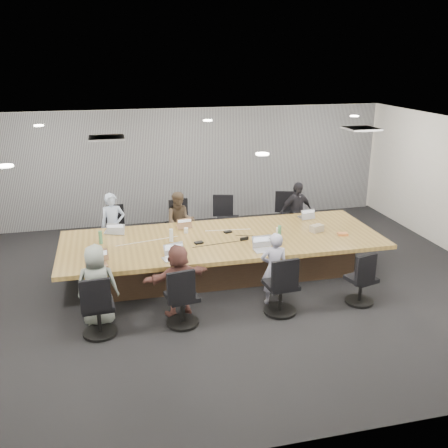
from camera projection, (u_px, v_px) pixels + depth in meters
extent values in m
cube|color=black|center=(229.00, 285.00, 9.19)|extent=(10.00, 8.00, 0.00)
cube|color=white|center=(230.00, 132.00, 8.28)|extent=(10.00, 8.00, 0.00)
cube|color=beige|center=(190.00, 165.00, 12.41)|extent=(10.00, 0.00, 2.80)
cube|color=beige|center=(325.00, 328.00, 5.05)|extent=(10.00, 0.00, 2.80)
cube|color=gray|center=(191.00, 166.00, 12.34)|extent=(9.80, 0.04, 2.80)
cube|color=#443021|center=(223.00, 258.00, 9.54)|extent=(4.80, 1.40, 0.66)
cube|color=olive|center=(223.00, 240.00, 9.42)|extent=(6.00, 2.20, 0.08)
imported|color=#A0B1D1|center=(113.00, 226.00, 10.23)|extent=(0.52, 0.37, 1.37)
cube|color=#B2B2B7|center=(114.00, 232.00, 9.70)|extent=(0.39, 0.31, 0.02)
imported|color=#4B3C2D|center=(180.00, 222.00, 10.54)|extent=(0.68, 0.56, 1.31)
cube|color=#8C6647|center=(184.00, 226.00, 10.01)|extent=(0.31, 0.23, 0.02)
imported|color=black|center=(296.00, 212.00, 11.11)|extent=(0.85, 0.46, 1.37)
cube|color=#B2B2B7|center=(306.00, 217.00, 10.58)|extent=(0.33, 0.25, 0.02)
imported|color=gray|center=(97.00, 285.00, 7.68)|extent=(0.68, 0.49, 1.31)
cube|color=#8C6647|center=(97.00, 265.00, 8.16)|extent=(0.38, 0.29, 0.02)
imported|color=brown|center=(178.00, 280.00, 7.98)|extent=(1.17, 0.61, 1.20)
cube|color=#B2B2B7|center=(173.00, 259.00, 8.44)|extent=(0.39, 0.31, 0.02)
imported|color=#9998B2|center=(274.00, 269.00, 8.32)|extent=(0.50, 0.36, 1.27)
cube|color=#B2B2B7|center=(264.00, 250.00, 8.79)|extent=(0.36, 0.26, 0.02)
cylinder|color=#437C53|center=(101.00, 237.00, 9.08)|extent=(0.09, 0.09, 0.24)
cylinder|color=#437C53|center=(280.00, 232.00, 9.39)|extent=(0.07, 0.07, 0.23)
cylinder|color=silver|center=(171.00, 235.00, 9.19)|extent=(0.07, 0.07, 0.24)
cylinder|color=white|center=(186.00, 230.00, 9.65)|extent=(0.09, 0.09, 0.10)
cylinder|color=white|center=(278.00, 230.00, 9.69)|extent=(0.09, 0.09, 0.09)
cylinder|color=brown|center=(93.00, 251.00, 8.61)|extent=(0.13, 0.13, 0.12)
cube|color=black|center=(199.00, 243.00, 9.13)|extent=(0.18, 0.14, 0.03)
cube|color=black|center=(228.00, 232.00, 9.68)|extent=(0.17, 0.14, 0.03)
cube|color=black|center=(244.00, 239.00, 9.28)|extent=(0.17, 0.07, 0.06)
cube|color=tan|center=(317.00, 228.00, 9.72)|extent=(0.29, 0.23, 0.13)
cube|color=#CA7033|center=(343.00, 234.00, 9.54)|extent=(0.21, 0.16, 0.04)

